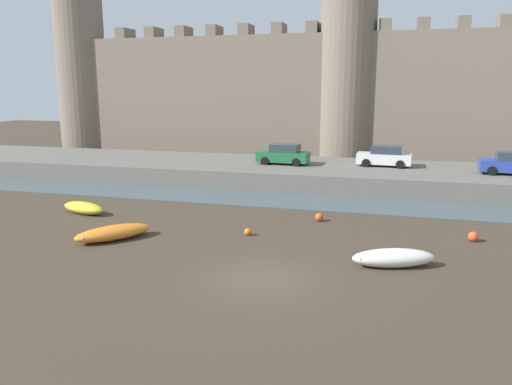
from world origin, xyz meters
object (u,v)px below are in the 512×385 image
mooring_buoy_near_channel (248,232)px  mooring_buoy_mid_mud (319,217)px  rowboat_near_channel_right (113,232)px  rowboat_midflat_left (84,208)px  mooring_buoy_off_centre (473,237)px  car_quay_east (284,154)px  car_quay_centre_east (385,156)px  rowboat_near_channel_left (393,257)px  car_quay_centre_west (511,164)px

mooring_buoy_near_channel → mooring_buoy_mid_mud: bearing=50.0°
rowboat_near_channel_right → mooring_buoy_near_channel: 6.74m
rowboat_midflat_left → mooring_buoy_off_centre: size_ratio=6.68×
car_quay_east → mooring_buoy_near_channel: bearing=-84.5°
mooring_buoy_off_centre → mooring_buoy_mid_mud: mooring_buoy_off_centre is taller
rowboat_near_channel_right → mooring_buoy_mid_mud: bearing=33.6°
rowboat_near_channel_right → car_quay_centre_east: (12.61, 18.70, 1.82)m
mooring_buoy_off_centre → mooring_buoy_near_channel: size_ratio=1.36×
mooring_buoy_mid_mud → car_quay_centre_east: size_ratio=0.11×
rowboat_midflat_left → rowboat_near_channel_right: 6.19m
mooring_buoy_mid_mud → car_quay_centre_east: (3.23, 12.46, 1.96)m
car_quay_centre_east → mooring_buoy_off_centre: bearing=-71.9°
mooring_buoy_off_centre → car_quay_east: (-12.47, 13.24, 1.94)m
rowboat_near_channel_left → mooring_buoy_near_channel: bearing=159.1°
car_quay_east → rowboat_near_channel_right: bearing=-105.2°
rowboat_midflat_left → car_quay_centre_east: car_quay_centre_east is taller
rowboat_near_channel_right → car_quay_centre_east: bearing=56.0°
mooring_buoy_off_centre → car_quay_centre_west: (4.07, 12.77, 1.94)m
rowboat_midflat_left → mooring_buoy_near_channel: rowboat_midflat_left is taller
rowboat_near_channel_left → car_quay_centre_west: size_ratio=0.89×
mooring_buoy_near_channel → car_quay_centre_west: car_quay_centre_west is taller
rowboat_midflat_left → car_quay_centre_west: (25.88, 13.01, 1.82)m
mooring_buoy_near_channel → car_quay_centre_east: size_ratio=0.09×
mooring_buoy_near_channel → mooring_buoy_off_centre: bearing=10.0°
mooring_buoy_near_channel → car_quay_centre_east: bearing=68.6°
car_quay_east → car_quay_centre_west: bearing=-1.6°
rowboat_near_channel_right → rowboat_midflat_left: bearing=137.3°
mooring_buoy_off_centre → car_quay_centre_west: 13.54m
car_quay_centre_west → rowboat_near_channel_left: bearing=-114.2°
rowboat_near_channel_left → rowboat_midflat_left: bearing=166.1°
mooring_buoy_mid_mud → rowboat_near_channel_left: bearing=-57.8°
rowboat_near_channel_right → car_quay_centre_west: size_ratio=0.92×
rowboat_midflat_left → mooring_buoy_near_channel: bearing=-8.9°
car_quay_centre_east → car_quay_centre_west: size_ratio=1.00×
mooring_buoy_off_centre → car_quay_east: car_quay_east is taller
rowboat_near_channel_right → car_quay_east: bearing=74.8°
mooring_buoy_off_centre → car_quay_east: 18.29m
rowboat_midflat_left → mooring_buoy_mid_mud: rowboat_midflat_left is taller
rowboat_near_channel_right → mooring_buoy_near_channel: (6.25, 2.50, -0.19)m
mooring_buoy_near_channel → car_quay_centre_west: (15.08, 14.71, 2.01)m
rowboat_midflat_left → rowboat_near_channel_right: bearing=-42.7°
car_quay_centre_west → mooring_buoy_mid_mud: bearing=-137.4°
car_quay_centre_east → car_quay_centre_west: bearing=-9.7°
mooring_buoy_off_centre → mooring_buoy_mid_mud: size_ratio=1.06×
rowboat_near_channel_left → car_quay_east: car_quay_east is taller
rowboat_near_channel_right → car_quay_centre_west: bearing=38.9°
mooring_buoy_near_channel → rowboat_near_channel_left: bearing=-20.9°
rowboat_near_channel_right → mooring_buoy_near_channel: rowboat_near_channel_right is taller
rowboat_near_channel_left → car_quay_east: bearing=115.8°
mooring_buoy_near_channel → car_quay_east: 15.38m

